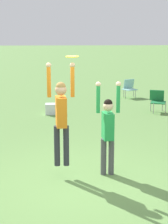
{
  "coord_description": "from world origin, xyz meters",
  "views": [
    {
      "loc": [
        -0.35,
        -7.02,
        3.03
      ],
      "look_at": [
        0.06,
        0.64,
        1.3
      ],
      "focal_mm": 60.0,
      "sensor_mm": 36.0,
      "label": 1
    }
  ],
  "objects_px": {
    "camping_chair_1": "(158,100)",
    "person_jumping": "(61,112)",
    "camping_chair_0": "(129,87)",
    "cooler_box": "(52,109)",
    "person_defending": "(108,127)",
    "frisbee": "(72,57)"
  },
  "relations": [
    {
      "from": "frisbee",
      "to": "camping_chair_0",
      "type": "distance_m",
      "value": 9.52
    },
    {
      "from": "camping_chair_1",
      "to": "person_jumping",
      "type": "bearing_deg",
      "value": 78.8
    },
    {
      "from": "person_defending",
      "to": "cooler_box",
      "type": "xyz_separation_m",
      "value": [
        -1.33,
        5.76,
        -0.85
      ]
    },
    {
      "from": "person_defending",
      "to": "cooler_box",
      "type": "height_order",
      "value": "person_defending"
    },
    {
      "from": "person_defending",
      "to": "camping_chair_1",
      "type": "bearing_deg",
      "value": 151.47
    },
    {
      "from": "camping_chair_0",
      "to": "frisbee",
      "type": "bearing_deg",
      "value": 47.79
    },
    {
      "from": "person_defending",
      "to": "person_jumping",
      "type": "bearing_deg",
      "value": -90.0
    },
    {
      "from": "camping_chair_0",
      "to": "cooler_box",
      "type": "bearing_deg",
      "value": 17.77
    },
    {
      "from": "frisbee",
      "to": "camping_chair_1",
      "type": "xyz_separation_m",
      "value": [
        3.26,
        5.94,
        -2.03
      ]
    },
    {
      "from": "camping_chair_0",
      "to": "camping_chair_1",
      "type": "relative_size",
      "value": 1.02
    },
    {
      "from": "person_jumping",
      "to": "camping_chair_1",
      "type": "xyz_separation_m",
      "value": [
        3.49,
        5.99,
        -0.92
      ]
    },
    {
      "from": "person_defending",
      "to": "frisbee",
      "type": "relative_size",
      "value": 7.6
    },
    {
      "from": "person_jumping",
      "to": "cooler_box",
      "type": "distance_m",
      "value": 5.98
    },
    {
      "from": "cooler_box",
      "to": "camping_chair_0",
      "type": "bearing_deg",
      "value": 43.0
    },
    {
      "from": "frisbee",
      "to": "cooler_box",
      "type": "bearing_deg",
      "value": 95.98
    },
    {
      "from": "frisbee",
      "to": "person_defending",
      "type": "bearing_deg",
      "value": 3.04
    },
    {
      "from": "person_defending",
      "to": "camping_chair_0",
      "type": "distance_m",
      "value": 9.09
    },
    {
      "from": "person_defending",
      "to": "camping_chair_1",
      "type": "distance_m",
      "value": 6.45
    },
    {
      "from": "camping_chair_0",
      "to": "person_jumping",
      "type": "bearing_deg",
      "value": 46.54
    },
    {
      "from": "person_defending",
      "to": "camping_chair_0",
      "type": "xyz_separation_m",
      "value": [
        1.99,
        8.86,
        -0.57
      ]
    },
    {
      "from": "person_jumping",
      "to": "cooler_box",
      "type": "xyz_separation_m",
      "value": [
        -0.38,
        5.85,
        -1.19
      ]
    },
    {
      "from": "person_jumping",
      "to": "frisbee",
      "type": "xyz_separation_m",
      "value": [
        0.23,
        0.05,
        1.1
      ]
    }
  ]
}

